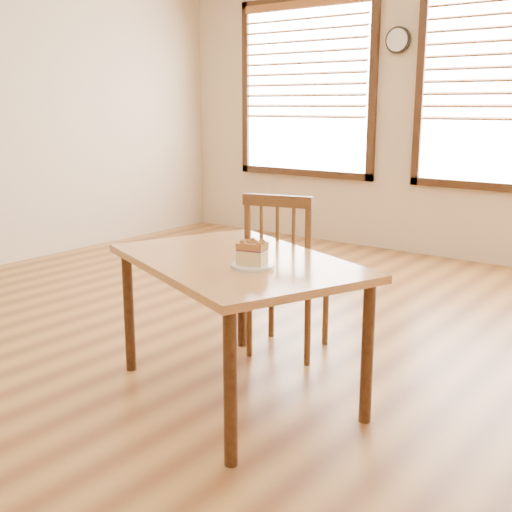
{
  "coord_description": "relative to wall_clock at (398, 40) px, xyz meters",
  "views": [
    {
      "loc": [
        2.15,
        -2.24,
        1.52
      ],
      "look_at": [
        0.31,
        0.18,
        0.8
      ],
      "focal_mm": 45.0,
      "sensor_mm": 36.0,
      "label": 1
    }
  ],
  "objects": [
    {
      "name": "window_right",
      "position": [
        1.1,
        0.01,
        -0.34
      ],
      "size": [
        1.76,
        0.1,
        1.96
      ],
      "color": "white",
      "rests_on": "room_shell"
    },
    {
      "name": "wall_clock",
      "position": [
        0.0,
        0.0,
        0.0
      ],
      "size": [
        0.26,
        0.05,
        0.26
      ],
      "color": "black",
      "rests_on": "room_shell"
    },
    {
      "name": "ground",
      "position": [
        0.8,
        -3.96,
        -2.15
      ],
      "size": [
        8.0,
        8.0,
        0.0
      ],
      "primitive_type": "plane",
      "color": "#A06B2E"
    },
    {
      "name": "cake_slice",
      "position": [
        1.11,
        -3.81,
        -1.32
      ],
      "size": [
        0.15,
        0.13,
        0.13
      ],
      "rotation": [
        0.0,
        0.0,
        0.26
      ],
      "color": "#F6DD8B",
      "rests_on": "plate"
    },
    {
      "name": "cafe_table_main",
      "position": [
        0.93,
        -3.71,
        -1.49
      ],
      "size": [
        1.57,
        1.32,
        0.75
      ],
      "rotation": [
        0.0,
        0.0,
        -0.37
      ],
      "color": "#AB7D42",
      "rests_on": "ground"
    },
    {
      "name": "plate",
      "position": [
        1.11,
        -3.81,
        -1.39
      ],
      "size": [
        0.21,
        0.21,
        0.02
      ],
      "color": "white",
      "rests_on": "cafe_table_main"
    },
    {
      "name": "window_left",
      "position": [
        -1.1,
        0.01,
        -0.34
      ],
      "size": [
        1.76,
        0.1,
        1.96
      ],
      "color": "white",
      "rests_on": "room_shell"
    },
    {
      "name": "room_shell",
      "position": [
        0.8,
        -3.96,
        -0.32
      ],
      "size": [
        8.0,
        8.0,
        8.0
      ],
      "color": "beige",
      "rests_on": "ground"
    },
    {
      "name": "cafe_chair_main",
      "position": [
        0.8,
        -3.07,
        -1.63
      ],
      "size": [
        0.57,
        0.57,
        1.03
      ],
      "rotation": [
        0.0,
        0.0,
        3.4
      ],
      "color": "#583A18",
      "rests_on": "ground"
    }
  ]
}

